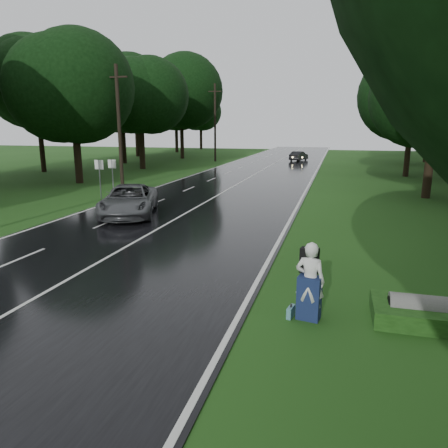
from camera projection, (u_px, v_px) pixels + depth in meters
The scene contains 18 objects.
ground at pixel (57, 287), 12.65m from camera, with size 160.00×160.00×0.00m, color #204A16.
road at pixel (226, 191), 31.43m from camera, with size 12.00×140.00×0.04m, color black.
lane_center at pixel (226, 190), 31.43m from camera, with size 0.12×140.00×0.01m, color silver.
grey_car at pixel (129, 200), 22.54m from camera, with size 2.69×5.84×1.62m, color #4F5254.
far_car at pixel (299, 156), 58.42m from camera, with size 1.38×3.96×1.30m, color black.
hitchhiker at pixel (310, 284), 10.38m from camera, with size 0.81×0.76×2.02m.
suitcase at pixel (291, 312), 10.64m from camera, with size 0.12×0.40×0.29m, color teal.
culvert at pixel (417, 321), 10.42m from camera, with size 0.70×0.70×1.41m, color slate.
utility_pole_mid at pixel (123, 187), 33.29m from camera, with size 1.80×0.28×9.31m, color black, non-canonical shape.
utility_pole_far at pixel (215, 161), 57.97m from camera, with size 1.80×0.28×10.35m, color black, non-canonical shape.
road_sign_a at pixel (101, 199), 27.98m from camera, with size 0.62×0.10×2.60m, color white, non-canonical shape.
road_sign_b at pixel (114, 195), 29.53m from camera, with size 0.60×0.10×2.50m, color white, non-canonical shape.
tree_left_d at pixel (80, 183), 35.88m from camera, with size 8.57×8.57×13.39m, color black, non-canonical shape.
tree_left_e at pixel (143, 169), 47.80m from camera, with size 9.40×9.40×14.69m, color black, non-canonical shape.
tree_left_f at pixel (182, 158), 63.10m from camera, with size 10.87×10.87×16.98m, color black, non-canonical shape.
tree_right_d at pixel (425, 198), 28.40m from camera, with size 7.86×7.86×12.28m, color black, non-canonical shape.
tree_right_e at pixel (405, 176), 40.56m from camera, with size 8.42×8.42×13.15m, color black, non-canonical shape.
tree_right_f at pixel (406, 165), 52.79m from camera, with size 10.89×10.89×17.02m, color black, non-canonical shape.
Camera 1 is at (8.02, -10.13, 4.76)m, focal length 33.42 mm.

